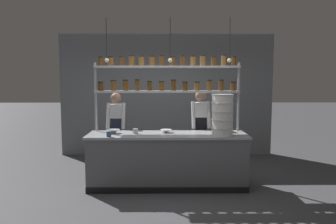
# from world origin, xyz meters

# --- Properties ---
(ground_plane) EXTENTS (40.00, 40.00, 0.00)m
(ground_plane) POSITION_xyz_m (0.00, 0.00, 0.00)
(ground_plane) COLOR #4C4C51
(back_wall) EXTENTS (5.12, 0.12, 2.91)m
(back_wall) POSITION_xyz_m (0.00, 2.42, 1.46)
(back_wall) COLOR gray
(back_wall) RESTS_ON ground_plane
(prep_counter) EXTENTS (2.72, 0.76, 0.92)m
(prep_counter) POSITION_xyz_m (0.00, -0.00, 0.46)
(prep_counter) COLOR slate
(prep_counter) RESTS_ON ground_plane
(spice_shelf_unit) EXTENTS (2.60, 0.28, 2.28)m
(spice_shelf_unit) POSITION_xyz_m (-0.01, 0.33, 1.82)
(spice_shelf_unit) COLOR #ADAFB5
(spice_shelf_unit) RESTS_ON ground_plane
(chef_left) EXTENTS (0.36, 0.28, 1.59)m
(chef_left) POSITION_xyz_m (-0.99, 0.80, 0.91)
(chef_left) COLOR black
(chef_left) RESTS_ON ground_plane
(chef_center) EXTENTS (0.36, 0.29, 1.64)m
(chef_center) POSITION_xyz_m (0.64, 0.64, 0.94)
(chef_center) COLOR black
(chef_center) RESTS_ON ground_plane
(container_stack) EXTENTS (0.36, 0.36, 0.69)m
(container_stack) POSITION_xyz_m (0.90, -0.19, 1.26)
(container_stack) COLOR white
(container_stack) RESTS_ON prep_counter
(prep_bowl_near_left) EXTENTS (0.24, 0.24, 0.07)m
(prep_bowl_near_left) POSITION_xyz_m (-0.93, 0.06, 0.95)
(prep_bowl_near_left) COLOR #B2B7BC
(prep_bowl_near_left) RESTS_ON prep_counter
(prep_bowl_center_front) EXTENTS (0.20, 0.20, 0.06)m
(prep_bowl_center_front) POSITION_xyz_m (-0.02, 0.12, 0.95)
(prep_bowl_center_front) COLOR white
(prep_bowl_center_front) RESTS_ON prep_counter
(serving_cup_front) EXTENTS (0.07, 0.07, 0.09)m
(serving_cup_front) POSITION_xyz_m (-0.95, -0.29, 0.96)
(serving_cup_front) COLOR #334C70
(serving_cup_front) RESTS_ON prep_counter
(serving_cup_by_board) EXTENTS (0.09, 0.09, 0.08)m
(serving_cup_by_board) POSITION_xyz_m (-0.55, 0.03, 0.96)
(serving_cup_by_board) COLOR #B2B7BC
(serving_cup_by_board) RESTS_ON prep_counter
(pendant_light_row) EXTENTS (2.12, 0.07, 0.74)m
(pendant_light_row) POSITION_xyz_m (0.03, 0.00, 2.20)
(pendant_light_row) COLOR black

